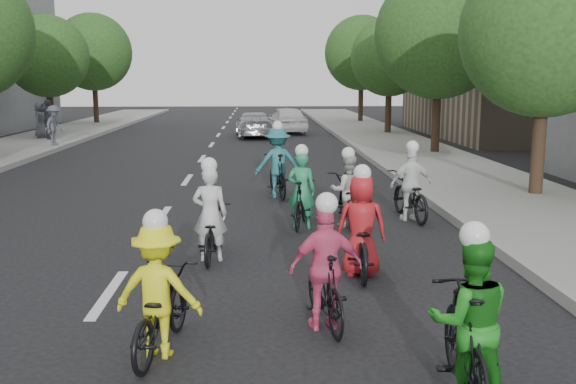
{
  "coord_description": "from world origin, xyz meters",
  "views": [
    {
      "loc": [
        2.06,
        -8.46,
        2.9
      ],
      "look_at": [
        2.56,
        2.22,
        1.0
      ],
      "focal_mm": 40.0,
      "sensor_mm": 36.0,
      "label": 1
    }
  ],
  "objects": [
    {
      "name": "ground",
      "position": [
        0.0,
        0.0,
        0.0
      ],
      "size": [
        120.0,
        120.0,
        0.0
      ],
      "primitive_type": "plane",
      "color": "black",
      "rests_on": "ground"
    },
    {
      "name": "sidewalk_right",
      "position": [
        8.0,
        10.0,
        0.07
      ],
      "size": [
        4.0,
        80.0,
        0.15
      ],
      "primitive_type": "cube",
      "color": "gray",
      "rests_on": "ground"
    },
    {
      "name": "curb_right",
      "position": [
        6.05,
        10.0,
        0.09
      ],
      "size": [
        0.18,
        80.0,
        0.18
      ],
      "primitive_type": "cube",
      "color": "#999993",
      "rests_on": "ground"
    },
    {
      "name": "bldg_se",
      "position": [
        16.0,
        24.0,
        4.0
      ],
      "size": [
        10.0,
        14.0,
        8.0
      ],
      "primitive_type": "cube",
      "color": "gray",
      "rests_on": "ground"
    },
    {
      "name": "tree_l_4",
      "position": [
        -8.2,
        24.0,
        3.96
      ],
      "size": [
        4.0,
        4.0,
        5.97
      ],
      "color": "black",
      "rests_on": "ground"
    },
    {
      "name": "tree_l_5",
      "position": [
        -8.2,
        33.0,
        4.52
      ],
      "size": [
        4.8,
        4.8,
        6.93
      ],
      "color": "black",
      "rests_on": "ground"
    },
    {
      "name": "tree_r_0",
      "position": [
        8.8,
        6.6,
        3.96
      ],
      "size": [
        4.0,
        4.0,
        5.97
      ],
      "color": "black",
      "rests_on": "ground"
    },
    {
      "name": "tree_r_1",
      "position": [
        8.8,
        15.6,
        4.52
      ],
      "size": [
        4.8,
        4.8,
        6.93
      ],
      "color": "black",
      "rests_on": "ground"
    },
    {
      "name": "tree_r_2",
      "position": [
        8.8,
        24.6,
        3.96
      ],
      "size": [
        4.0,
        4.0,
        5.97
      ],
      "color": "black",
      "rests_on": "ground"
    },
    {
      "name": "tree_r_3",
      "position": [
        8.8,
        33.6,
        4.52
      ],
      "size": [
        4.8,
        4.8,
        6.93
      ],
      "color": "black",
      "rests_on": "ground"
    },
    {
      "name": "cyclist_0",
      "position": [
        1.28,
        1.68,
        0.54
      ],
      "size": [
        0.63,
        1.63,
        1.68
      ],
      "rotation": [
        0.0,
        0.0,
        3.09
      ],
      "color": "black",
      "rests_on": "ground"
    },
    {
      "name": "cyclist_1",
      "position": [
        3.93,
        -3.09,
        0.64
      ],
      "size": [
        0.8,
        1.83,
        1.69
      ],
      "rotation": [
        0.0,
        0.0,
        3.04
      ],
      "color": "black",
      "rests_on": "ground"
    },
    {
      "name": "cyclist_2",
      "position": [
        1.0,
        -1.95,
        0.57
      ],
      "size": [
        1.01,
        1.76,
        1.58
      ],
      "rotation": [
        0.0,
        0.0,
        2.96
      ],
      "color": "black",
      "rests_on": "ground"
    },
    {
      "name": "cyclist_3",
      "position": [
        2.83,
        -1.29,
        0.59
      ],
      "size": [
        0.91,
        1.59,
        1.63
      ],
      "rotation": [
        0.0,
        0.0,
        3.3
      ],
      "color": "black",
      "rests_on": "ground"
    },
    {
      "name": "cyclist_4",
      "position": [
        3.57,
        0.77,
        0.58
      ],
      "size": [
        0.78,
        1.84,
        1.67
      ],
      "rotation": [
        0.0,
        0.0,
        3.07
      ],
      "color": "black",
      "rests_on": "ground"
    },
    {
      "name": "cyclist_5",
      "position": [
        2.89,
        3.85,
        0.58
      ],
      "size": [
        0.76,
        1.65,
        1.65
      ],
      "rotation": [
        0.0,
        0.0,
        2.94
      ],
      "color": "black",
      "rests_on": "ground"
    },
    {
      "name": "cyclist_6",
      "position": [
        3.82,
        4.0,
        0.57
      ],
      "size": [
        0.7,
        1.91,
        1.58
      ],
      "rotation": [
        0.0,
        0.0,
        3.15
      ],
      "color": "black",
      "rests_on": "ground"
    },
    {
      "name": "cyclist_7",
      "position": [
        2.53,
        7.14,
        0.73
      ],
      "size": [
        1.21,
        1.9,
        1.88
      ],
      "rotation": [
        0.0,
        0.0,
        3.31
      ],
      "color": "black",
      "rests_on": "ground"
    },
    {
      "name": "cyclist_8",
      "position": [
        5.2,
        4.46,
        0.58
      ],
      "size": [
        0.92,
        1.94,
        1.66
      ],
      "rotation": [
        0.0,
        0.0,
        3.27
      ],
      "color": "black",
      "rests_on": "ground"
    },
    {
      "name": "follow_car_lead",
      "position": [
        1.86,
        23.68,
        0.62
      ],
      "size": [
        2.03,
        4.41,
        1.25
      ],
      "primitive_type": "imported",
      "rotation": [
        0.0,
        0.0,
        3.21
      ],
      "color": "#A6A7AB",
      "rests_on": "ground"
    },
    {
      "name": "follow_car_trail",
      "position": [
        3.6,
        26.04,
        0.72
      ],
      "size": [
        2.34,
        4.43,
        1.44
      ],
      "primitive_type": "imported",
      "rotation": [
        0.0,
        0.0,
        3.3
      ],
      "color": "silver",
      "rests_on": "ground"
    },
    {
      "name": "spectator_0",
      "position": [
        -6.41,
        18.67,
        0.98
      ],
      "size": [
        0.84,
        1.18,
        1.65
      ],
      "primitive_type": "imported",
      "rotation": [
        0.0,
        0.0,
        1.34
      ],
      "color": "#50525E",
      "rests_on": "sidewalk_left"
    },
    {
      "name": "spectator_1",
      "position": [
        -7.5,
        21.37,
        1.06
      ],
      "size": [
        0.7,
        1.14,
        1.82
      ],
      "primitive_type": "imported",
      "rotation": [
        0.0,
        0.0,
        1.83
      ],
      "color": "#50525E",
      "rests_on": "sidewalk_left"
    },
    {
      "name": "spectator_2",
      "position": [
        -8.1,
        22.05,
        0.99
      ],
      "size": [
        0.59,
        0.86,
        1.69
      ],
      "primitive_type": "imported",
      "rotation": [
        0.0,
        0.0,
        1.5
      ],
      "color": "#4F515C",
      "rests_on": "sidewalk_left"
    }
  ]
}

